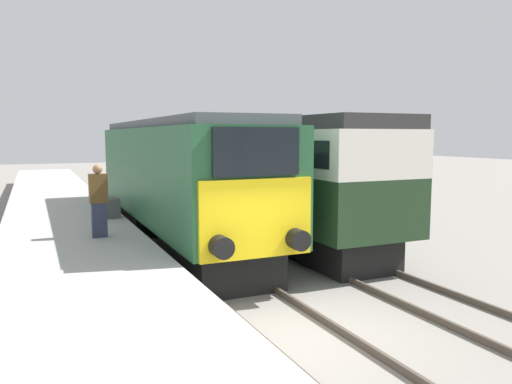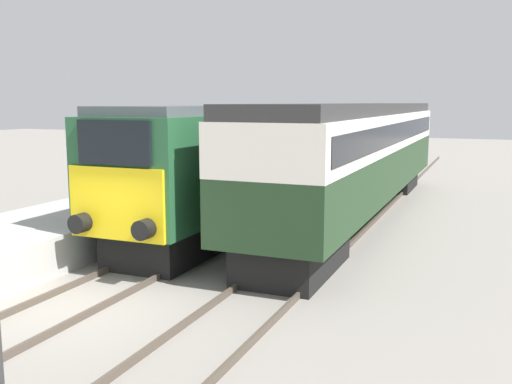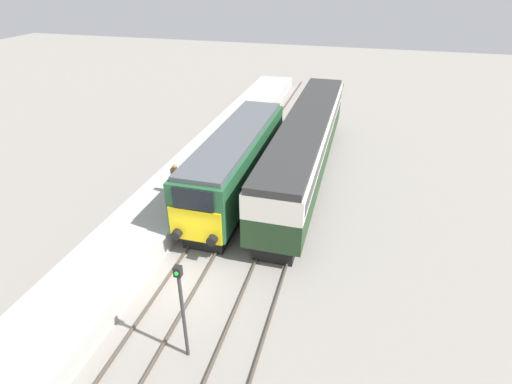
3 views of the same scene
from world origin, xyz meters
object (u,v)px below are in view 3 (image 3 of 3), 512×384
luggage_crate (207,168)px  signal_post (182,305)px  passenger_carriage (306,141)px  locomotive (236,162)px  person_on_platform (176,180)px

luggage_crate → signal_post: bearing=-72.1°
passenger_carriage → signal_post: (-1.70, -14.61, -0.09)m
locomotive → signal_post: (1.70, -11.07, 0.17)m
person_on_platform → passenger_carriage: bearing=44.1°
locomotive → passenger_carriage: bearing=46.2°
passenger_carriage → signal_post: 14.71m
luggage_crate → passenger_carriage: bearing=28.3°
passenger_carriage → person_on_platform: bearing=-135.9°
signal_post → passenger_carriage: bearing=83.4°
locomotive → signal_post: 11.20m
locomotive → person_on_platform: (-2.66, -2.34, -0.30)m
passenger_carriage → person_on_platform: 8.46m
passenger_carriage → locomotive: bearing=-133.8°
person_on_platform → luggage_crate: size_ratio=2.61×
person_on_platform → signal_post: 9.77m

